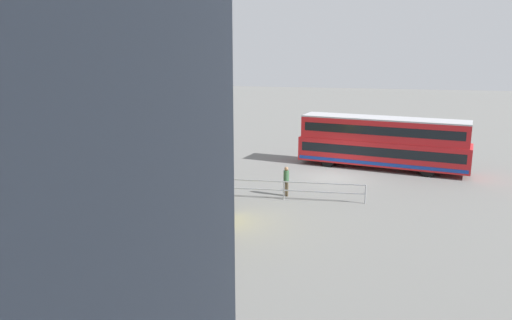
# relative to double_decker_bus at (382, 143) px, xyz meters

# --- Properties ---
(ground_plane) EXTENTS (160.00, 160.00, 0.00)m
(ground_plane) POSITION_rel_double_decker_bus_xyz_m (3.07, 3.20, -1.89)
(ground_plane) COLOR slate
(double_decker_bus) EXTENTS (12.02, 4.58, 3.67)m
(double_decker_bus) POSITION_rel_double_decker_bus_xyz_m (0.00, 0.00, 0.00)
(double_decker_bus) COLOR red
(double_decker_bus) RESTS_ON ground
(tram_yellow) EXTENTS (13.85, 2.77, 3.44)m
(tram_yellow) POSITION_rel_double_decker_bus_xyz_m (14.56, 13.24, -0.11)
(tram_yellow) COLOR yellow
(tram_yellow) RESTS_ON ground
(pedestrian_near_railing) EXTENTS (0.45, 0.45, 1.74)m
(pedestrian_near_railing) POSITION_rel_double_decker_bus_xyz_m (5.43, 8.22, -0.88)
(pedestrian_near_railing) COLOR #4C3F2D
(pedestrian_near_railing) RESTS_ON ground
(pedestrian_railing) EXTENTS (9.08, 0.77, 1.08)m
(pedestrian_railing) POSITION_rel_double_decker_bus_xyz_m (5.43, 8.96, -1.14)
(pedestrian_railing) COLOR gray
(pedestrian_railing) RESTS_ON ground
(info_sign) EXTENTS (1.18, 0.16, 2.23)m
(info_sign) POSITION_rel_double_decker_bus_xyz_m (10.62, 9.66, -0.34)
(info_sign) COLOR slate
(info_sign) RESTS_ON ground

